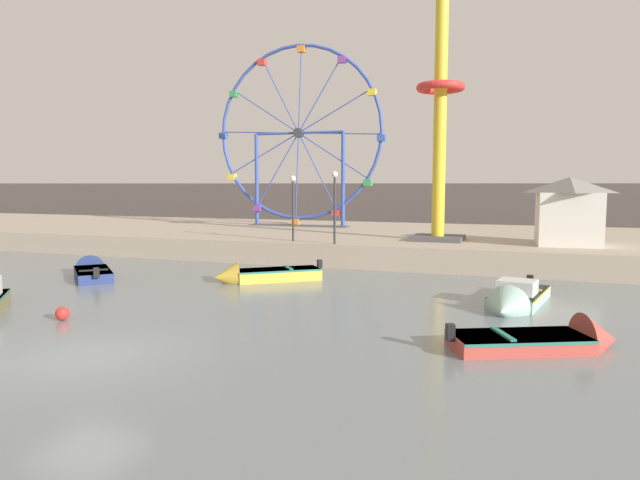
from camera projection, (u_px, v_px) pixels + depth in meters
name	position (u px, v px, depth m)	size (l,w,h in m)	color
ground_plane	(86.00, 358.00, 14.33)	(240.00, 240.00, 0.00)	slate
quay_promenade	(362.00, 240.00, 38.18)	(110.00, 18.08, 1.23)	tan
distant_town_skyline	(418.00, 205.00, 57.41)	(140.00, 3.00, 4.40)	#564C47
motorboat_faded_red	(554.00, 341.00, 15.12)	(4.70, 3.29, 1.49)	#B24238
motorboat_mustard_yellow	(260.00, 275.00, 25.58)	(4.57, 4.01, 1.30)	gold
motorboat_seafoam	(514.00, 300.00, 20.10)	(2.40, 5.09, 1.50)	#93BCAD
motorboat_navy_blue	(92.00, 271.00, 27.01)	(4.16, 4.09, 1.38)	navy
ferris_wheel_blue_frame	(299.00, 136.00, 41.73)	(13.01, 1.20, 13.19)	#334CA8
drop_tower_yellow_tower	(440.00, 123.00, 31.20)	(2.80, 2.80, 13.91)	gold
carnival_booth_white_ticket	(569.00, 210.00, 29.00)	(3.48, 3.15, 3.47)	silver
promenade_lamp_near	(293.00, 198.00, 31.01)	(0.32, 0.32, 3.58)	#2D2D33
promenade_lamp_far	(335.00, 196.00, 29.50)	(0.32, 0.32, 3.78)	#2D2D33
mooring_buoy_orange	(62.00, 313.00, 18.29)	(0.44, 0.44, 0.44)	red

